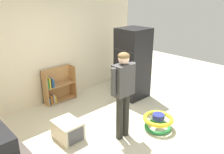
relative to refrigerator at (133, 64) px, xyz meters
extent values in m
plane|color=beige|center=(-1.52, -1.08, -0.89)|extent=(12.00, 12.00, 0.00)
cube|color=beige|center=(-1.52, 1.25, 0.46)|extent=(5.20, 0.06, 2.70)
sphere|color=silver|center=(-3.40, -0.74, -0.33)|extent=(0.04, 0.04, 0.04)
cube|color=black|center=(0.00, 0.00, 0.00)|extent=(0.70, 0.68, 1.78)
cylinder|color=silver|center=(-0.36, -0.17, 0.09)|extent=(0.02, 0.02, 0.50)
cube|color=#333333|center=(-0.35, 0.00, 0.39)|extent=(0.01, 0.67, 0.01)
cube|color=#B2804D|center=(-1.92, 1.03, -0.47)|extent=(0.02, 0.28, 0.85)
cube|color=#B2804D|center=(-1.14, 1.03, -0.47)|extent=(0.02, 0.28, 0.85)
cube|color=#B7834E|center=(-1.53, 1.16, -0.47)|extent=(0.80, 0.02, 0.85)
cube|color=#B2804D|center=(-1.53, 1.03, -0.86)|extent=(0.76, 0.24, 0.02)
cube|color=#B2804D|center=(-1.53, 1.03, -0.46)|extent=(0.76, 0.24, 0.02)
cube|color=#285F9C|center=(-1.88, 1.00, -0.77)|extent=(0.03, 0.17, 0.17)
cube|color=#268E3E|center=(-1.88, 1.00, -0.33)|extent=(0.02, 0.17, 0.23)
cube|color=orange|center=(-1.83, 1.00, -0.75)|extent=(0.03, 0.17, 0.20)
cube|color=gold|center=(-1.83, 1.00, -0.32)|extent=(0.03, 0.17, 0.26)
cube|color=beige|center=(-1.76, 1.00, -0.74)|extent=(0.02, 0.17, 0.21)
cube|color=#32569D|center=(-1.76, 1.00, -0.33)|extent=(0.03, 0.17, 0.23)
cube|color=gold|center=(-1.72, 1.00, -0.77)|extent=(0.03, 0.17, 0.17)
cube|color=#2C5F99|center=(-1.73, 1.00, -0.36)|extent=(0.03, 0.17, 0.18)
cylinder|color=#2A2B24|center=(-1.57, -1.11, -0.45)|extent=(0.13, 0.13, 0.87)
cylinder|color=#2A2B24|center=(-1.41, -1.11, -0.45)|extent=(0.13, 0.13, 0.87)
cube|color=#403F3F|center=(-1.49, -1.11, 0.26)|extent=(0.38, 0.22, 0.56)
cylinder|color=#403F3F|center=(-1.73, -1.11, 0.29)|extent=(0.09, 0.09, 0.48)
cylinder|color=#403F3F|center=(-1.25, -1.11, 0.29)|extent=(0.09, 0.09, 0.48)
sphere|color=beige|center=(-1.49, -1.11, 0.64)|extent=(0.19, 0.19, 0.19)
ellipsoid|color=brown|center=(-1.49, -1.11, 0.69)|extent=(0.20, 0.20, 0.12)
torus|color=#298C44|center=(-0.78, -1.41, -0.86)|extent=(0.54, 0.54, 0.07)
torus|color=yellow|center=(-0.78, -1.41, -0.67)|extent=(0.60, 0.60, 0.08)
cylinder|color=navy|center=(-0.78, -1.41, -0.62)|extent=(0.23, 0.23, 0.10)
cylinder|color=silver|center=(-0.56, -1.41, -0.76)|extent=(0.02, 0.02, 0.18)
cylinder|color=silver|center=(-0.89, -1.22, -0.76)|extent=(0.02, 0.02, 0.18)
cylinder|color=silver|center=(-0.89, -1.60, -0.76)|extent=(0.02, 0.02, 0.18)
cube|color=beige|center=(-2.28, -0.46, -0.71)|extent=(0.42, 0.54, 0.36)
cube|color=#424247|center=(-2.28, -0.74, -0.71)|extent=(0.32, 0.01, 0.27)
cube|color=#2D2D33|center=(-3.53, -1.38, 0.15)|extent=(0.01, 0.31, 0.20)
cube|color=#515156|center=(-3.53, -1.16, 0.15)|extent=(0.01, 0.10, 0.20)
camera|label=1|loc=(-4.19, -3.68, 1.69)|focal=36.87mm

